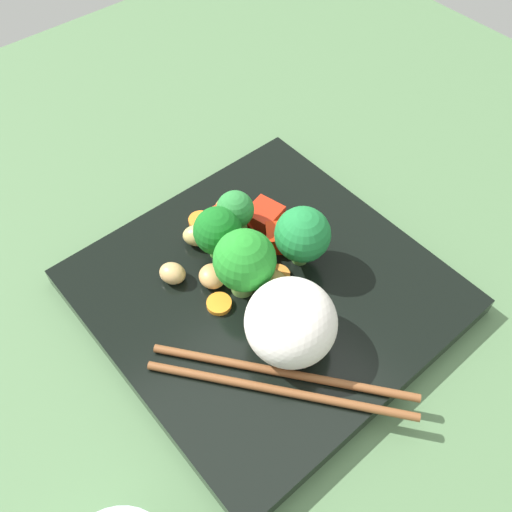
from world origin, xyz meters
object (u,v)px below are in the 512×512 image
Objects in this scene: rice_mound at (291,322)px; chopstick_pair at (282,382)px; square_plate at (265,291)px; broccoli_floret_1 at (245,261)px; carrot_slice_1 at (219,304)px.

chopstick_pair is (2.49, -3.05, -2.68)cm from rice_mound.
rice_mound is at bearing -21.02° from square_plate.
carrot_slice_1 is (-0.06, -2.90, -3.73)cm from broccoli_floret_1.
rice_mound reaches higher than carrot_slice_1.
chopstick_pair is at bearing -21.91° from broccoli_floret_1.
broccoli_floret_1 is at bearing 88.76° from carrot_slice_1.
chopstick_pair is at bearing -4.48° from carrot_slice_1.
broccoli_floret_1 is 4.73cm from carrot_slice_1.
chopstick_pair is (8.97, -3.61, -3.63)cm from broccoli_floret_1.
square_plate is 1.57× the size of chopstick_pair.
chopstick_pair reaches higher than carrot_slice_1.
square_plate is 7.14cm from rice_mound.
chopstick_pair is (8.02, -5.18, 1.31)cm from square_plate.
broccoli_floret_1 is 10.33cm from chopstick_pair.
broccoli_floret_1 is at bearing -121.08° from square_plate.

